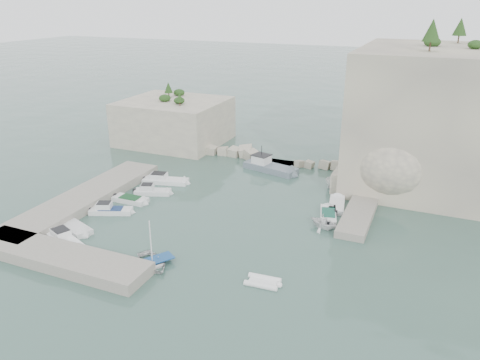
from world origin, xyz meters
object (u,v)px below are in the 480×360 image
at_px(inflatable_dinghy, 263,283).
at_px(tender_east_b, 328,217).
at_px(motorboat_b, 153,194).
at_px(tender_east_c, 337,207).
at_px(motorboat_e, 76,231).
at_px(work_boat, 270,171).
at_px(rowboat, 153,265).
at_px(motorboat_f, 66,244).
at_px(motorboat_c, 130,202).
at_px(tender_east_a, 323,228).
at_px(motorboat_a, 166,183).
at_px(tender_east_d, 341,192).
at_px(motorboat_d, 111,213).

relative_size(inflatable_dinghy, tender_east_b, 0.64).
height_order(motorboat_b, tender_east_c, motorboat_b).
relative_size(tender_east_b, tender_east_c, 0.93).
xyz_separation_m(motorboat_e, work_boat, (12.50, 24.98, 0.00)).
bearing_deg(rowboat, motorboat_f, 122.70).
bearing_deg(work_boat, rowboat, -79.14).
bearing_deg(motorboat_b, rowboat, -77.51).
bearing_deg(motorboat_b, tender_east_b, -14.98).
bearing_deg(motorboat_c, tender_east_a, 5.64).
xyz_separation_m(motorboat_e, tender_east_b, (23.37, 13.53, 0.00)).
xyz_separation_m(motorboat_e, inflatable_dinghy, (21.25, -1.34, 0.00)).
height_order(motorboat_a, tender_east_b, motorboat_a).
xyz_separation_m(motorboat_a, inflatable_dinghy, (19.85, -16.66, 0.00)).
bearing_deg(motorboat_c, work_boat, 54.40).
distance_m(motorboat_f, tender_east_a, 26.22).
height_order(tender_east_b, tender_east_d, tender_east_d).
distance_m(motorboat_b, tender_east_c, 22.30).
relative_size(motorboat_a, motorboat_e, 1.45).
relative_size(rowboat, tender_east_b, 0.87).
bearing_deg(rowboat, tender_east_a, -10.17).
distance_m(motorboat_b, tender_east_d, 23.36).
distance_m(motorboat_f, work_boat, 29.88).
height_order(motorboat_f, inflatable_dinghy, motorboat_f).
bearing_deg(motorboat_c, tender_east_c, 19.49).
xyz_separation_m(motorboat_d, motorboat_f, (0.30, -7.51, 0.00)).
height_order(motorboat_f, tender_east_b, motorboat_f).
distance_m(motorboat_b, motorboat_d, 6.65).
distance_m(motorboat_e, tender_east_b, 27.00).
bearing_deg(motorboat_d, tender_east_b, -1.62).
xyz_separation_m(tender_east_d, work_boat, (-10.69, 3.80, 0.00)).
xyz_separation_m(motorboat_a, motorboat_f, (-0.45, -17.89, 0.00)).
distance_m(motorboat_a, motorboat_f, 17.90).
distance_m(motorboat_a, tender_east_d, 22.56).
distance_m(tender_east_b, tender_east_d, 7.65).
xyz_separation_m(motorboat_d, inflatable_dinghy, (20.59, -6.28, 0.00)).
relative_size(motorboat_f, rowboat, 1.40).
bearing_deg(tender_east_b, motorboat_f, 111.67).
relative_size(motorboat_b, tender_east_c, 0.91).
bearing_deg(rowboat, work_boat, 29.78).
relative_size(motorboat_d, tender_east_d, 1.13).
xyz_separation_m(motorboat_f, tender_east_b, (22.41, 16.11, 0.00)).
height_order(tender_east_a, tender_east_b, tender_east_a).
height_order(motorboat_b, motorboat_f, same).
relative_size(tender_east_d, work_boat, 0.54).
relative_size(motorboat_e, tender_east_d, 0.97).
relative_size(tender_east_a, tender_east_c, 0.61).
distance_m(motorboat_f, tender_east_b, 27.60).
bearing_deg(work_boat, motorboat_f, -98.88).
bearing_deg(motorboat_e, rowboat, 7.40).
height_order(motorboat_c, rowboat, rowboat).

